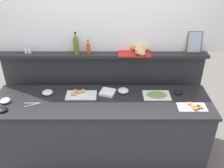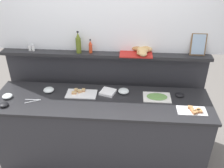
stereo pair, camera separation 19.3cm
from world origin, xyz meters
The scene contains 19 objects.
ground_plane centered at (0.00, 0.60, 0.00)m, with size 12.00×12.00×0.00m, color slate.
buffet_counter centered at (0.00, 0.00, 0.47)m, with size 2.57×0.70×0.94m.
back_ledge_unit centered at (0.00, 0.53, 0.70)m, with size 2.64×0.22×1.34m.
sandwich_platter_side centered at (-0.26, 0.11, 0.95)m, with size 0.37×0.21×0.04m.
sandwich_platter_front centered at (1.03, -0.15, 0.95)m, with size 0.32×0.17×0.04m.
cold_cuts_platter centered at (0.66, 0.10, 0.95)m, with size 0.33×0.22×0.02m.
glass_bowl_large centered at (-1.12, -0.04, 0.96)m, with size 0.12×0.12×0.05m.
glass_bowl_medium centered at (0.26, 0.18, 0.96)m, with size 0.13×0.13×0.05m.
glass_bowl_small centered at (-0.67, 0.14, 0.96)m, with size 0.13×0.13×0.05m.
condiment_bowl_teal centered at (0.93, 0.16, 0.96)m, with size 0.10×0.10×0.04m, color black.
condiment_bowl_cream centered at (-1.09, -0.20, 0.96)m, with size 0.11×0.11×0.04m, color black.
serving_tongs centered at (-0.79, -0.08, 0.94)m, with size 0.19×0.09×0.01m.
napkin_stack centered at (0.06, 0.16, 0.95)m, with size 0.17×0.17×0.03m, color white.
olive_oil_bottle centered at (-0.32, 0.44, 1.46)m, with size 0.06×0.06×0.28m.
hot_sauce_bottle centered at (-0.17, 0.45, 1.42)m, with size 0.04×0.04×0.18m.
salt_shaker centered at (-0.95, 0.45, 1.38)m, with size 0.03×0.03×0.09m.
pepper_shaker centered at (-0.91, 0.45, 1.38)m, with size 0.03×0.03×0.09m.
bread_basket centered at (0.46, 0.47, 1.38)m, with size 0.40×0.33×0.08m.
framed_picture centered at (1.14, 0.49, 1.48)m, with size 0.19×0.07×0.27m.
Camera 1 is at (0.12, -2.43, 2.61)m, focal length 40.27 mm.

